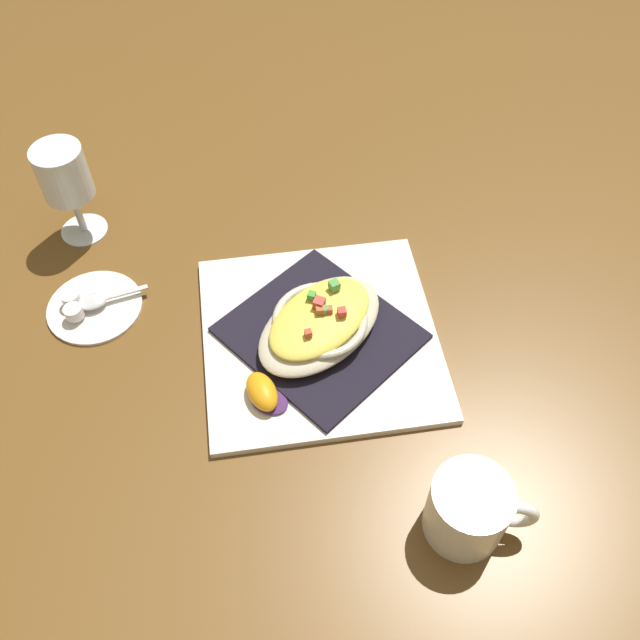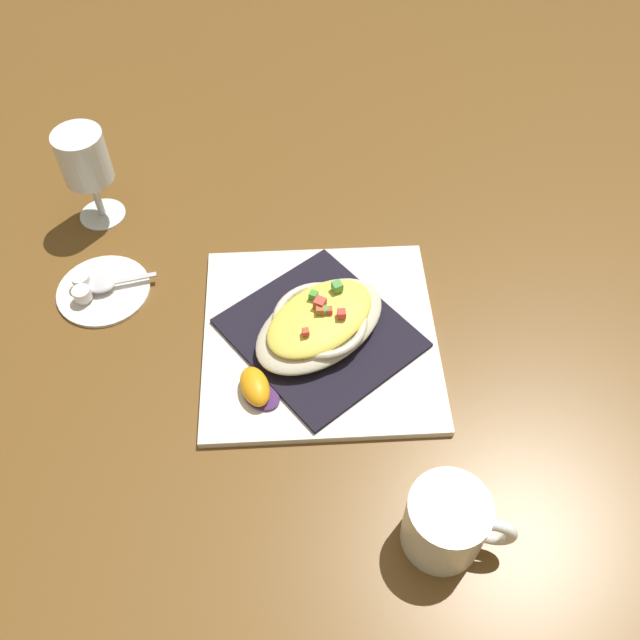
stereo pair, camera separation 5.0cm
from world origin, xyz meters
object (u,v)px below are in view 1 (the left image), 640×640
at_px(square_plate, 320,337).
at_px(spoon, 95,301).
at_px(coffee_mug, 468,511).
at_px(creamer_cup_1, 74,312).
at_px(creamer_saucer, 94,306).
at_px(stemmed_glass, 65,178).
at_px(creamer_cup_0, 71,298).
at_px(orange_garnish, 263,393).
at_px(gratin_dish, 320,322).

bearing_deg(square_plate, spoon, 163.83).
xyz_separation_m(coffee_mug, creamer_cup_1, (-0.44, 0.32, -0.02)).
bearing_deg(spoon, creamer_cup_1, -143.00).
xyz_separation_m(square_plate, spoon, (-0.29, 0.08, 0.01)).
bearing_deg(square_plate, creamer_saucer, 164.20).
bearing_deg(stemmed_glass, creamer_cup_0, -89.90).
bearing_deg(coffee_mug, orange_garnish, 139.17).
relative_size(square_plate, spoon, 3.16).
bearing_deg(coffee_mug, gratin_dish, 115.62).
distance_m(orange_garnish, creamer_saucer, 0.27).
xyz_separation_m(orange_garnish, creamer_cup_0, (-0.24, 0.17, -0.00)).
relative_size(coffee_mug, spoon, 1.22).
distance_m(orange_garnish, stemmed_glass, 0.41).
relative_size(orange_garnish, spoon, 0.73).
height_order(square_plate, creamer_cup_0, creamer_cup_0).
xyz_separation_m(gratin_dish, creamer_cup_0, (-0.32, 0.09, -0.02)).
bearing_deg(creamer_saucer, coffee_mug, -39.45).
height_order(square_plate, spoon, spoon).
bearing_deg(orange_garnish, gratin_dish, 48.22).
relative_size(orange_garnish, coffee_mug, 0.60).
bearing_deg(coffee_mug, creamer_cup_1, 143.45).
relative_size(stemmed_glass, creamer_cup_0, 6.06).
distance_m(square_plate, spoon, 0.30).
distance_m(spoon, creamer_cup_1, 0.03).
xyz_separation_m(square_plate, creamer_cup_0, (-0.32, 0.09, 0.01)).
xyz_separation_m(square_plate, creamer_cup_1, (-0.31, 0.06, 0.01)).
bearing_deg(creamer_cup_1, spoon, 37.00).
height_order(orange_garnish, stemmed_glass, stemmed_glass).
height_order(gratin_dish, stemmed_glass, stemmed_glass).
relative_size(orange_garnish, creamer_cup_1, 2.83).
distance_m(spoon, creamer_cup_0, 0.03).
relative_size(square_plate, gratin_dish, 1.37).
relative_size(coffee_mug, creamer_cup_0, 4.73).
height_order(stemmed_glass, creamer_saucer, stemmed_glass).
distance_m(gratin_dish, creamer_cup_0, 0.33).
height_order(gratin_dish, creamer_cup_0, gratin_dish).
xyz_separation_m(square_plate, gratin_dish, (0.00, 0.00, 0.03)).
relative_size(spoon, creamer_cup_1, 3.88).
bearing_deg(spoon, creamer_cup_0, 171.46).
xyz_separation_m(gratin_dish, creamer_cup_1, (-0.31, 0.06, -0.02)).
xyz_separation_m(spoon, creamer_cup_0, (-0.03, 0.00, 0.00)).
relative_size(gratin_dish, coffee_mug, 1.89).
distance_m(orange_garnish, coffee_mug, 0.27).
bearing_deg(stemmed_glass, spoon, -77.97).
relative_size(coffee_mug, creamer_cup_1, 4.73).
relative_size(coffee_mug, stemmed_glass, 0.78).
bearing_deg(gratin_dish, creamer_cup_0, 164.57).
relative_size(stemmed_glass, creamer_cup_1, 6.06).
relative_size(stemmed_glass, spoon, 1.56).
relative_size(creamer_saucer, spoon, 1.34).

